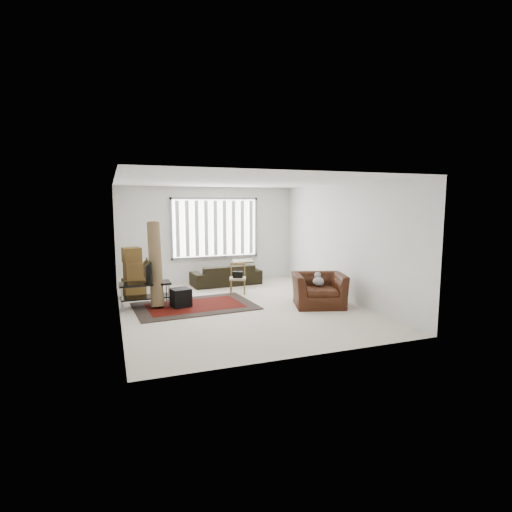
{
  "coord_description": "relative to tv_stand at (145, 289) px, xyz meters",
  "views": [
    {
      "loc": [
        -2.63,
        -8.05,
        2.25
      ],
      "look_at": [
        0.5,
        0.43,
        1.05
      ],
      "focal_mm": 28.0,
      "sensor_mm": 36.0,
      "label": 1
    }
  ],
  "objects": [
    {
      "name": "tv_stand",
      "position": [
        0.0,
        0.0,
        0.0
      ],
      "size": [
        1.08,
        0.49,
        0.54
      ],
      "color": "black",
      "rests_on": "ground"
    },
    {
      "name": "tv",
      "position": [
        -0.0,
        0.0,
        0.4
      ],
      "size": [
        0.11,
        0.87,
        0.5
      ],
      "primitive_type": "imported",
      "rotation": [
        0.0,
        0.0,
        1.57
      ],
      "color": "black",
      "rests_on": "tv_stand"
    },
    {
      "name": "armchair",
      "position": [
        3.59,
        -1.23,
        0.02
      ],
      "size": [
        1.34,
        1.25,
        0.82
      ],
      "rotation": [
        0.0,
        0.0,
        -0.3
      ],
      "color": "#35170A",
      "rests_on": "ground"
    },
    {
      "name": "rolled_rug",
      "position": [
        0.24,
        0.0,
        0.54
      ],
      "size": [
        0.3,
        0.81,
        1.86
      ],
      "primitive_type": "cylinder",
      "rotation": [
        -0.29,
        0.0,
        -0.03
      ],
      "color": "brown",
      "rests_on": "ground"
    },
    {
      "name": "subwoofer",
      "position": [
        0.71,
        -0.3,
        -0.17
      ],
      "size": [
        0.47,
        0.47,
        0.4
      ],
      "primitive_type": "cube",
      "rotation": [
        0.0,
        0.0,
        0.22
      ],
      "color": "black",
      "rests_on": "persian_rug"
    },
    {
      "name": "white_flatpack",
      "position": [
        0.35,
        1.17,
        -0.03
      ],
      "size": [
        0.6,
        0.31,
        0.73
      ],
      "primitive_type": "cube",
      "rotation": [
        -0.17,
        0.0,
        0.2
      ],
      "color": "silver",
      "rests_on": "ground"
    },
    {
      "name": "sofa",
      "position": [
        2.31,
        1.69,
        -0.02
      ],
      "size": [
        1.96,
        0.97,
        0.73
      ],
      "primitive_type": "imported",
      "rotation": [
        0.0,
        0.0,
        3.22
      ],
      "color": "black",
      "rests_on": "ground"
    },
    {
      "name": "side_chair",
      "position": [
        2.3,
        0.58,
        0.03
      ],
      "size": [
        0.51,
        0.51,
        0.75
      ],
      "rotation": [
        0.0,
        0.0,
        -0.34
      ],
      "color": "#8D7E5C",
      "rests_on": "ground"
    },
    {
      "name": "moving_boxes",
      "position": [
        -0.17,
        1.09,
        0.17
      ],
      "size": [
        0.56,
        0.53,
        1.19
      ],
      "color": "brown",
      "rests_on": "ground"
    },
    {
      "name": "persian_rug",
      "position": [
        1.02,
        -0.34,
        -0.38
      ],
      "size": [
        2.66,
        1.87,
        0.02
      ],
      "color": "black",
      "rests_on": "ground"
    },
    {
      "name": "room",
      "position": [
        1.98,
        -0.25,
        1.37
      ],
      "size": [
        6.0,
        6.02,
        2.71
      ],
      "color": "beige",
      "rests_on": "ground"
    }
  ]
}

